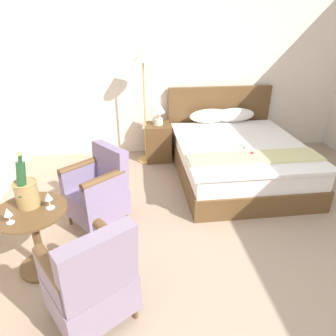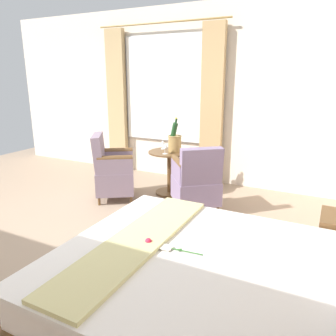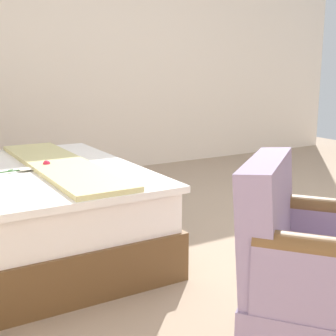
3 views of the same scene
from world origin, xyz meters
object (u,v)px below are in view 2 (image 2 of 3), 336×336
(side_table_round, at_px, (169,170))
(wine_glass_near_edge, at_px, (165,146))
(champagne_bucket, at_px, (175,141))
(armchair_facing_bed, at_px, (112,171))
(wine_glass_near_bucket, at_px, (163,143))
(bed, at_px, (223,299))
(armchair_by_window, at_px, (197,181))

(side_table_round, distance_m, wine_glass_near_edge, 0.43)
(champagne_bucket, bearing_deg, armchair_facing_bed, -50.60)
(wine_glass_near_bucket, bearing_deg, side_table_round, 57.73)
(armchair_facing_bed, bearing_deg, side_table_round, 131.32)
(armchair_facing_bed, bearing_deg, bed, 50.52)
(champagne_bucket, bearing_deg, side_table_round, -72.79)
(bed, relative_size, champagne_bucket, 4.27)
(champagne_bucket, relative_size, wine_glass_near_bucket, 3.59)
(bed, xyz_separation_m, armchair_facing_bed, (-1.87, -2.27, 0.09))
(armchair_by_window, bearing_deg, armchair_facing_bed, -87.52)
(wine_glass_near_bucket, distance_m, wine_glass_near_edge, 0.33)
(champagne_bucket, bearing_deg, bed, 32.28)
(wine_glass_near_bucket, height_order, wine_glass_near_edge, wine_glass_near_edge)
(side_table_round, distance_m, armchair_facing_bed, 0.86)
(side_table_round, distance_m, armchair_by_window, 0.83)
(champagne_bucket, distance_m, wine_glass_near_edge, 0.21)
(wine_glass_near_bucket, bearing_deg, bed, 35.20)
(side_table_round, bearing_deg, armchair_by_window, 51.74)
(wine_glass_near_edge, height_order, armchair_facing_bed, armchair_facing_bed)
(bed, xyz_separation_m, side_table_round, (-2.44, -1.63, 0.05))
(wine_glass_near_edge, height_order, armchair_by_window, armchair_by_window)
(wine_glass_near_bucket, relative_size, armchair_by_window, 0.16)
(side_table_round, height_order, wine_glass_near_bucket, wine_glass_near_bucket)
(wine_glass_near_bucket, bearing_deg, armchair_by_window, 52.90)
(wine_glass_near_edge, bearing_deg, wine_glass_near_bucket, -147.06)
(armchair_facing_bed, bearing_deg, armchair_by_window, 92.48)
(side_table_round, bearing_deg, wine_glass_near_edge, 4.15)
(bed, height_order, wine_glass_near_bucket, bed)
(wine_glass_near_edge, bearing_deg, bed, 35.47)
(side_table_round, relative_size, armchair_by_window, 0.72)
(champagne_bucket, relative_size, wine_glass_near_edge, 3.24)
(wine_glass_near_edge, xyz_separation_m, armchair_facing_bed, (0.40, -0.66, -0.35))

